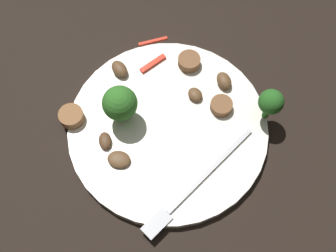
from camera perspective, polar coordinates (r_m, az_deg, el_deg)
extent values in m
plane|color=black|center=(0.56, 0.00, -0.52)|extent=(1.40, 1.40, 0.00)
cylinder|color=white|center=(0.55, 0.00, -0.26)|extent=(0.25, 0.25, 0.01)
cube|color=silver|center=(0.52, 5.56, -5.70)|extent=(0.14, 0.02, 0.00)
cube|color=silver|center=(0.51, -1.49, -12.62)|extent=(0.04, 0.02, 0.00)
cylinder|color=#347525|center=(0.54, -6.05, 1.75)|extent=(0.01, 0.01, 0.03)
sphere|color=#2D6B23|center=(0.52, -6.32, 2.97)|extent=(0.04, 0.04, 0.04)
cylinder|color=#296420|center=(0.55, 12.83, 2.00)|extent=(0.01, 0.01, 0.03)
sphere|color=#235B1E|center=(0.53, 13.32, 3.09)|extent=(0.03, 0.03, 0.03)
cylinder|color=brown|center=(0.56, -12.49, 1.24)|extent=(0.04, 0.04, 0.01)
cylinder|color=brown|center=(0.58, 2.77, 8.43)|extent=(0.03, 0.03, 0.01)
cylinder|color=brown|center=(0.56, 6.97, 2.64)|extent=(0.04, 0.04, 0.01)
ellipsoid|color=brown|center=(0.53, -6.43, -4.35)|extent=(0.03, 0.04, 0.01)
ellipsoid|color=brown|center=(0.56, 3.78, 3.98)|extent=(0.02, 0.02, 0.01)
ellipsoid|color=#4C331E|center=(0.54, -8.22, -1.92)|extent=(0.03, 0.03, 0.01)
ellipsoid|color=brown|center=(0.57, 7.34, 5.88)|extent=(0.03, 0.03, 0.01)
ellipsoid|color=brown|center=(0.58, -6.35, 7.41)|extent=(0.02, 0.03, 0.01)
cube|color=red|center=(0.59, -1.99, 8.15)|extent=(0.04, 0.01, 0.00)
cube|color=red|center=(0.61, -1.97, 11.01)|extent=(0.04, 0.03, 0.00)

